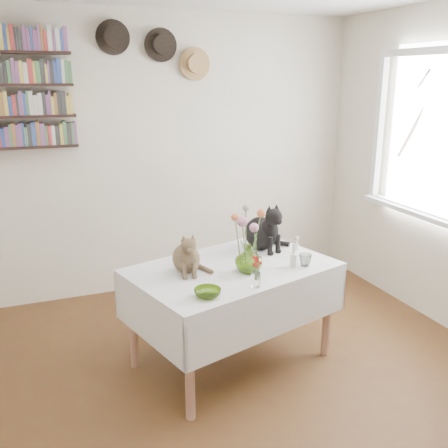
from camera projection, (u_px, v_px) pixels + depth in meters
name	position (u px, v px, depth m)	size (l,w,h in m)	color
room	(250.00, 221.00, 2.47)	(4.08, 4.58, 2.58)	brown
window	(440.00, 150.00, 3.83)	(0.12, 1.52, 1.32)	white
dining_table	(232.00, 291.00, 3.41)	(1.51, 1.19, 0.71)	white
tabby_cat	(186.00, 251.00, 3.23)	(0.19, 0.25, 0.29)	olive
black_cat	(261.00, 225.00, 3.66)	(0.24, 0.31, 0.37)	black
flower_vase	(249.00, 258.00, 3.24)	(0.18, 0.18, 0.19)	#89B533
green_bowl	(207.00, 293.00, 2.89)	(0.16, 0.16, 0.05)	#89B533
drinking_glass	(305.00, 260.00, 3.35)	(0.09, 0.09, 0.08)	white
candlestick	(293.00, 259.00, 3.34)	(0.04, 0.04, 0.16)	white
berry_jar	(256.00, 271.00, 3.01)	(0.06, 0.06, 0.22)	white
porcelain_figurine	(297.00, 244.00, 3.67)	(0.06, 0.06, 0.11)	white
flower_bouquet	(248.00, 221.00, 3.18)	(0.17, 0.12, 0.39)	#4C7233
bookshelf_unit	(6.00, 90.00, 3.85)	(1.00, 0.16, 0.91)	black
wall_hats	(158.00, 49.00, 4.21)	(0.98, 0.09, 0.48)	black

